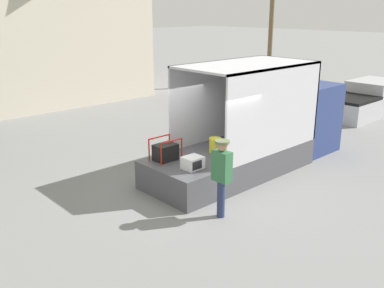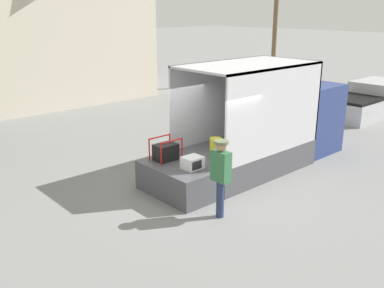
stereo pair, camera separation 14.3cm
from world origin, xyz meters
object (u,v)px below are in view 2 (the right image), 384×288
at_px(microwave, 193,163).
at_px(portable_generator, 166,151).
at_px(box_truck, 276,130).
at_px(worker_person, 221,171).
at_px(utility_pole, 276,8).
at_px(pickup_truck_silver, 371,101).

bearing_deg(microwave, portable_generator, 93.82).
xyz_separation_m(box_truck, worker_person, (-4.12, -1.62, 0.17)).
height_order(microwave, utility_pole, utility_pole).
distance_m(portable_generator, worker_person, 2.17).
bearing_deg(portable_generator, worker_person, -94.91).
bearing_deg(box_truck, pickup_truck_silver, 6.44).
bearing_deg(portable_generator, pickup_truck_silver, 1.81).
height_order(microwave, pickup_truck_silver, pickup_truck_silver).
xyz_separation_m(portable_generator, worker_person, (-0.19, -2.16, 0.14)).
relative_size(box_truck, portable_generator, 7.97).
height_order(box_truck, worker_person, box_truck).
bearing_deg(microwave, worker_person, -101.65).
relative_size(portable_generator, worker_person, 0.40).
relative_size(box_truck, utility_pole, 0.65).
distance_m(box_truck, portable_generator, 3.97).
height_order(box_truck, pickup_truck_silver, box_truck).
height_order(portable_generator, pickup_truck_silver, pickup_truck_silver).
relative_size(box_truck, microwave, 12.19).
distance_m(box_truck, pickup_truck_silver, 8.24).
xyz_separation_m(pickup_truck_silver, utility_pole, (2.80, 7.75, 3.96)).
xyz_separation_m(box_truck, portable_generator, (-3.94, 0.54, 0.03)).
xyz_separation_m(worker_person, utility_pole, (15.10, 10.29, 3.43)).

